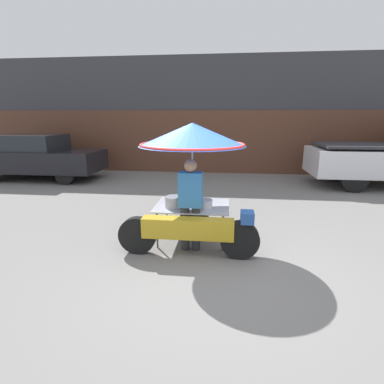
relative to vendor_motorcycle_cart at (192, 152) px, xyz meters
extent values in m
plane|color=slate|center=(0.48, -0.83, -1.60)|extent=(36.00, 36.00, 0.00)
cube|color=#38383D|center=(0.48, 7.83, 0.60)|extent=(28.00, 2.00, 4.39)
cube|color=#563323|center=(0.48, 6.80, -0.40)|extent=(23.80, 0.06, 2.40)
cylinder|color=black|center=(0.82, -0.56, -1.29)|extent=(0.61, 0.14, 0.61)
cylinder|color=black|center=(-0.83, -0.56, -1.29)|extent=(0.61, 0.14, 0.61)
cube|color=#B7931E|center=(0.00, -0.56, -1.13)|extent=(1.45, 0.24, 0.32)
cube|color=#234C93|center=(0.92, -0.56, -0.91)|extent=(0.20, 0.24, 0.18)
cylinder|color=black|center=(0.00, 0.37, -1.32)|extent=(0.55, 0.14, 0.55)
cylinder|color=#515156|center=(0.55, -0.34, -1.28)|extent=(0.03, 0.03, 0.64)
cylinder|color=#515156|center=(0.55, 0.50, -1.28)|extent=(0.03, 0.03, 0.64)
cylinder|color=#515156|center=(-0.55, -0.34, -1.28)|extent=(0.03, 0.03, 0.64)
cylinder|color=#515156|center=(-0.55, 0.50, -1.28)|extent=(0.03, 0.03, 0.64)
cube|color=#B2B2B7|center=(0.00, 0.08, -0.95)|extent=(1.29, 0.98, 0.02)
cylinder|color=#B2B2B7|center=(0.00, 0.08, -0.42)|extent=(0.03, 0.03, 1.04)
cone|color=blue|center=(0.00, 0.08, 0.29)|extent=(1.81, 1.81, 0.38)
torus|color=red|center=(0.00, 0.08, 0.12)|extent=(1.77, 1.77, 0.05)
cylinder|color=#939399|center=(-0.29, -0.09, -0.85)|extent=(0.33, 0.33, 0.19)
cylinder|color=#B7B7BC|center=(0.22, -0.07, -0.87)|extent=(0.27, 0.27, 0.14)
cylinder|color=#2D2D33|center=(-0.07, -0.34, -1.22)|extent=(0.14, 0.14, 0.76)
cylinder|color=#2D2D33|center=(0.11, -0.34, -1.22)|extent=(0.14, 0.14, 0.76)
cube|color=teal|center=(0.02, -0.34, -0.56)|extent=(0.38, 0.22, 0.57)
sphere|color=#A87A5B|center=(0.02, -0.34, -0.17)|extent=(0.20, 0.20, 0.20)
cylinder|color=black|center=(-4.65, 4.09, -1.29)|extent=(0.62, 0.20, 0.62)
cylinder|color=black|center=(-4.65, 5.61, -1.29)|extent=(0.62, 0.20, 0.62)
cylinder|color=black|center=(-7.35, 5.61, -1.29)|extent=(0.62, 0.20, 0.62)
cube|color=black|center=(-6.00, 4.85, -0.93)|extent=(4.36, 1.79, 0.72)
cube|color=#1E2328|center=(-6.22, 4.85, -0.30)|extent=(2.09, 1.57, 0.54)
cylinder|color=black|center=(4.32, 4.13, -1.21)|extent=(0.77, 0.24, 0.77)
cylinder|color=black|center=(4.32, 5.72, -1.21)|extent=(0.77, 0.24, 0.77)
cube|color=#2D2D33|center=(4.86, 4.93, -0.30)|extent=(2.80, 1.80, 0.08)
cylinder|color=#2D2D33|center=(-8.61, 6.14, -1.49)|extent=(0.37, 0.37, 0.22)
camera|label=1|loc=(0.58, -4.97, 0.59)|focal=28.00mm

